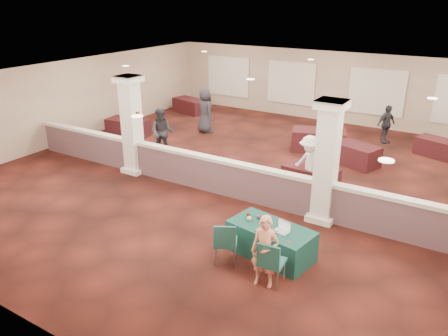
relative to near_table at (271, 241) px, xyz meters
The scene contains 32 objects.
ground 4.56m from the near_table, 124.57° to the left, with size 16.00×16.00×0.00m, color #441711.
wall_back 12.09m from the near_table, 102.39° to the left, with size 16.00×0.04×3.20m, color gray.
wall_front 5.13m from the near_table, 121.23° to the right, with size 16.00×0.04×3.20m, color gray.
wall_left 11.29m from the near_table, 160.51° to the left, with size 0.04×16.00×3.20m, color gray.
ceiling 5.36m from the near_table, 124.57° to the left, with size 16.00×16.00×0.02m, color silver.
partition_wall 3.43m from the near_table, 138.99° to the left, with size 15.60×0.28×1.10m.
column_left 6.60m from the near_table, 159.74° to the left, with size 0.72×0.72×3.20m.
column_right 2.61m from the near_table, 79.41° to the left, with size 0.72×0.72×3.20m.
sconce_left 6.94m from the near_table, 160.57° to the left, with size 0.12×0.12×0.18m.
sconce_right 6.43m from the near_table, 158.85° to the left, with size 0.12×0.12×0.18m.
near_table is the anchor object (origin of this frame).
conf_chair_main 1.13m from the near_table, 65.09° to the right, with size 0.54×0.54×1.00m.
conf_chair_side 1.11m from the near_table, 130.22° to the right, with size 0.68×0.68×1.00m.
woman 1.18m from the near_table, 71.07° to the right, with size 0.56×0.37×1.55m, color #FF896E.
far_table_front_left 10.44m from the near_table, 150.41° to the left, with size 1.75×0.87×0.71m, color black.
far_table_front_center 4.09m from the near_table, 98.17° to the left, with size 1.65×0.83×0.67m, color black.
far_table_front_right 6.74m from the near_table, 90.68° to the left, with size 1.80×0.90×0.73m, color black.
far_table_back_left 13.22m from the near_table, 133.36° to the left, with size 1.73×0.87×0.70m, color black.
far_table_back_center 7.65m from the near_table, 101.97° to the left, with size 1.96×0.98×0.79m, color black.
far_table_back_right 9.43m from the near_table, 75.01° to the left, with size 1.60×0.80×0.65m, color black.
attendee_a 7.41m from the near_table, 147.76° to the left, with size 0.85×0.47×1.78m, color black.
attendee_b 3.82m from the near_table, 98.49° to the left, with size 1.12×0.51×1.75m, color silver.
attendee_c 9.76m from the near_table, 87.90° to the left, with size 0.89×0.43×1.52m, color black.
attendee_d 9.80m from the near_table, 132.25° to the left, with size 0.94×0.51×1.90m, color black.
laptop_base 0.48m from the near_table, 19.79° to the right, with size 0.33×0.23×0.02m, color silver.
laptop_screen 0.58m from the near_table, ahead, with size 0.33×0.01×0.22m, color silver.
screen_glow 0.57m from the near_table, ahead, with size 0.30×0.00×0.19m, color #B0BFD3.
knitting 0.46m from the near_table, 89.02° to the right, with size 0.40×0.30×0.03m, color #B5441C.
yarn_cream 0.70m from the near_table, behind, with size 0.11×0.11×0.11m, color beige.
yarn_red 0.81m from the near_table, 165.58° to the left, with size 0.10×0.10×0.10m, color #5B1212.
yarn_grey 0.62m from the near_table, 154.74° to the left, with size 0.10×0.10×0.10m, color #444448.
scissors 0.80m from the near_table, 33.63° to the right, with size 0.12×0.03×0.01m, color red.
Camera 1 is at (6.11, -11.58, 5.52)m, focal length 35.00 mm.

